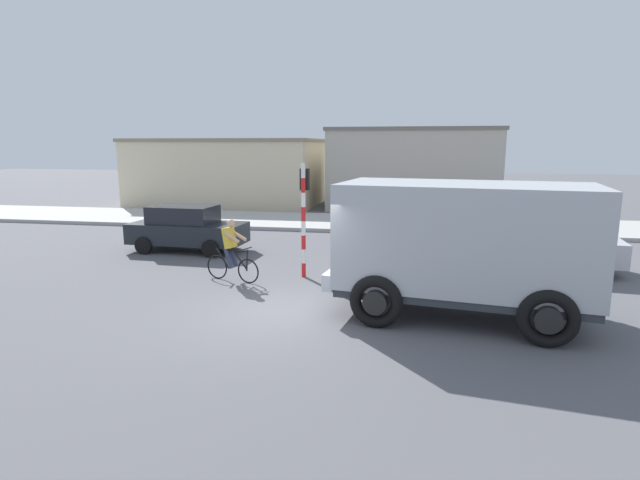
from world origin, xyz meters
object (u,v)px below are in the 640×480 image
traffic_light_pole (304,204)px  car_far_side (546,243)px  cyclist (231,250)px  car_red_near (187,228)px  truck_foreground (463,241)px  car_white_mid (433,224)px

traffic_light_pole → car_far_side: bearing=16.5°
cyclist → car_far_side: size_ratio=0.41×
traffic_light_pole → car_red_near: traffic_light_pole is taller
truck_foreground → traffic_light_pole: 4.92m
cyclist → car_red_near: 4.64m
car_white_mid → car_far_side: same height
car_white_mid → car_far_side: bearing=-44.4°
truck_foreground → traffic_light_pole: size_ratio=1.79×
truck_foreground → car_white_mid: (-0.33, 7.91, -0.85)m
truck_foreground → car_far_side: bearing=59.2°
traffic_light_pole → car_red_near: (-4.82, 2.68, -1.25)m
truck_foreground → traffic_light_pole: bearing=146.1°
truck_foreground → car_red_near: size_ratio=1.41×
car_red_near → car_white_mid: 8.91m
traffic_light_pole → car_white_mid: (3.74, 5.17, -1.25)m
traffic_light_pole → car_far_side: (6.92, 2.05, -1.25)m
car_red_near → car_far_side: same height
truck_foreground → car_far_side: size_ratio=1.38×
cyclist → traffic_light_pole: 2.37m
truck_foreground → cyclist: 6.24m
truck_foreground → cyclist: truck_foreground is taller
cyclist → car_far_side: bearing=18.5°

